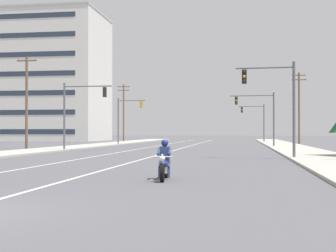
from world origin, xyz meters
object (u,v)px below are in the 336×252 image
object	(u,v)px
utility_pole_left_far	(124,111)
traffic_signal_near_right	(277,96)
utility_pole_right_far	(299,106)
traffic_signal_near_left	(78,106)
traffic_signal_mid_right	(261,111)
utility_pole_left_near	(27,101)
traffic_signal_mid_left	(126,114)
apartment_building_far_left_block	(28,78)
motorcycle_with_rider	(164,164)
traffic_signal_far_right	(256,117)

from	to	relation	value
utility_pole_left_far	traffic_signal_near_right	bearing A→B (deg)	-66.32
traffic_signal_near_right	utility_pole_right_far	size ratio (longest dim) A/B	0.61
traffic_signal_near_left	traffic_signal_mid_right	bearing A→B (deg)	38.98
utility_pole_left_near	utility_pole_right_far	distance (m)	39.04
utility_pole_right_far	utility_pole_left_far	bearing A→B (deg)	155.69
traffic_signal_near_right	traffic_signal_mid_left	world-z (taller)	same
utility_pole_left_near	utility_pole_left_far	distance (m)	38.77
utility_pole_left_far	traffic_signal_mid_right	bearing A→B (deg)	-51.21
traffic_signal_near_left	utility_pole_right_far	world-z (taller)	utility_pole_right_far
utility_pole_right_far	apartment_building_far_left_block	world-z (taller)	apartment_building_far_left_block
utility_pole_left_near	motorcycle_with_rider	bearing A→B (deg)	-56.79
motorcycle_with_rider	traffic_signal_near_right	distance (m)	15.39
utility_pole_left_near	traffic_signal_mid_right	bearing A→B (deg)	23.13
traffic_signal_mid_left	traffic_signal_far_right	size ratio (longest dim) A/B	1.00
traffic_signal_mid_right	apartment_building_far_left_block	bearing A→B (deg)	142.11
traffic_signal_mid_right	traffic_signal_mid_left	size ratio (longest dim) A/B	1.00
utility_pole_left_far	apartment_building_far_left_block	xyz separation A→B (m)	(-20.62, 5.28, 6.86)
traffic_signal_mid_right	apartment_building_far_left_block	xyz separation A→B (m)	(-43.72, 34.02, 8.25)
motorcycle_with_rider	apartment_building_far_left_block	world-z (taller)	apartment_building_far_left_block
utility_pole_left_far	apartment_building_far_left_block	distance (m)	22.37
traffic_signal_near_right	traffic_signal_far_right	xyz separation A→B (m)	(0.14, 47.92, 0.03)
motorcycle_with_rider	traffic_signal_mid_right	bearing A→B (deg)	82.64
utility_pole_left_near	traffic_signal_near_left	bearing A→B (deg)	-28.62
traffic_signal_far_right	utility_pole_left_far	bearing A→B (deg)	167.96
traffic_signal_near_right	traffic_signal_mid_right	xyz separation A→B (m)	(-0.10, 24.15, 0.08)
traffic_signal_far_right	utility_pole_left_near	size ratio (longest dim) A/B	0.67
traffic_signal_far_right	utility_pole_right_far	bearing A→B (deg)	-54.77
motorcycle_with_rider	traffic_signal_mid_left	size ratio (longest dim) A/B	0.35
traffic_signal_far_right	apartment_building_far_left_block	xyz separation A→B (m)	(-43.97, 10.26, 8.30)
traffic_signal_near_right	traffic_signal_mid_right	bearing A→B (deg)	90.23
motorcycle_with_rider	traffic_signal_mid_right	size ratio (longest dim) A/B	0.35
traffic_signal_mid_left	utility_pole_right_far	world-z (taller)	utility_pole_right_far
traffic_signal_near_right	utility_pole_left_far	distance (m)	57.78
motorcycle_with_rider	traffic_signal_mid_left	world-z (taller)	traffic_signal_mid_left
traffic_signal_mid_left	traffic_signal_far_right	xyz separation A→B (m)	(17.51, 17.30, 0.04)
motorcycle_with_rider	utility_pole_right_far	distance (m)	55.20
traffic_signal_near_right	motorcycle_with_rider	bearing A→B (deg)	-109.64
traffic_signal_mid_left	utility_pole_left_far	world-z (taller)	utility_pole_left_far
traffic_signal_near_right	traffic_signal_near_left	xyz separation A→B (m)	(-16.93, 10.53, 0.05)
traffic_signal_mid_right	traffic_signal_near_left	bearing A→B (deg)	-141.02
traffic_signal_far_right	utility_pole_right_far	size ratio (longest dim) A/B	0.61
traffic_signal_mid_right	motorcycle_with_rider	bearing A→B (deg)	-97.36
utility_pole_left_far	utility_pole_right_far	bearing A→B (deg)	-24.31
motorcycle_with_rider	apartment_building_far_left_block	size ratio (longest dim) A/B	0.07
apartment_building_far_left_block	utility_pole_right_far	bearing A→B (deg)	-20.33
utility_pole_right_far	motorcycle_with_rider	bearing A→B (deg)	-101.49
traffic_signal_mid_left	utility_pole_right_far	bearing A→B (deg)	21.40
traffic_signal_mid_right	traffic_signal_near_right	bearing A→B (deg)	-89.77
traffic_signal_mid_left	traffic_signal_mid_right	bearing A→B (deg)	-20.53
utility_pole_left_far	traffic_signal_far_right	bearing A→B (deg)	-12.04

